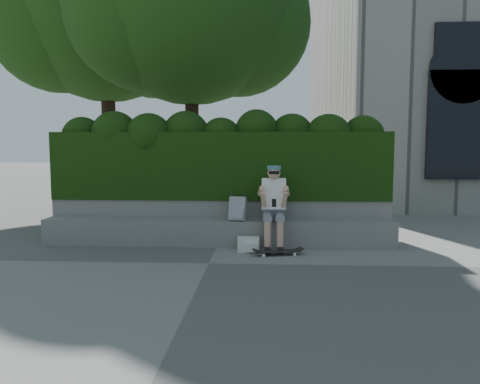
# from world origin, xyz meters

# --- Properties ---
(ground) EXTENTS (80.00, 80.00, 0.00)m
(ground) POSITION_xyz_m (0.00, 0.00, 0.00)
(ground) COLOR slate
(ground) RESTS_ON ground
(bench_ledge) EXTENTS (6.00, 0.45, 0.45)m
(bench_ledge) POSITION_xyz_m (0.00, 1.25, 0.23)
(bench_ledge) COLOR gray
(bench_ledge) RESTS_ON ground
(planter_wall) EXTENTS (6.00, 0.50, 0.75)m
(planter_wall) POSITION_xyz_m (0.00, 1.73, 0.38)
(planter_wall) COLOR gray
(planter_wall) RESTS_ON ground
(hedge) EXTENTS (6.00, 1.00, 1.20)m
(hedge) POSITION_xyz_m (0.00, 1.95, 1.35)
(hedge) COLOR black
(hedge) RESTS_ON planter_wall
(tree_right) EXTENTS (4.93, 4.93, 7.80)m
(tree_right) POSITION_xyz_m (-3.39, 5.83, 5.33)
(tree_right) COLOR black
(tree_right) RESTS_ON ground
(person) EXTENTS (0.40, 0.76, 1.38)m
(person) POSITION_xyz_m (0.96, 1.07, 0.75)
(person) COLOR gray
(person) RESTS_ON ground
(skateboard) EXTENTS (0.73, 0.33, 0.07)m
(skateboard) POSITION_xyz_m (1.02, 0.57, 0.06)
(skateboard) COLOR black
(skateboard) RESTS_ON ground
(backpack_plaid) EXTENTS (0.30, 0.19, 0.40)m
(backpack_plaid) POSITION_xyz_m (0.35, 1.15, 0.65)
(backpack_plaid) COLOR #BDBCC1
(backpack_plaid) RESTS_ON bench_ledge
(backpack_ground) EXTENTS (0.36, 0.26, 0.23)m
(backpack_ground) POSITION_xyz_m (0.55, 0.83, 0.11)
(backpack_ground) COLOR silver
(backpack_ground) RESTS_ON ground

